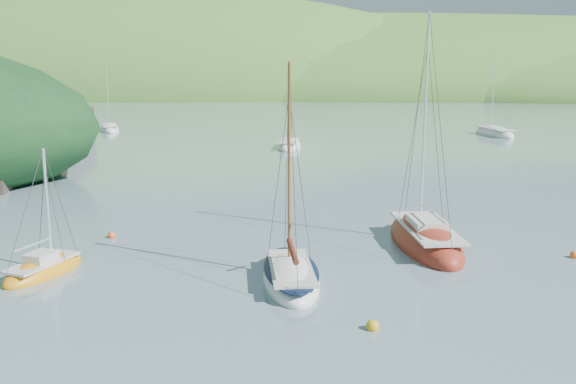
# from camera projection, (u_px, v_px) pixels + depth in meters

# --- Properties ---
(ground) EXTENTS (700.00, 700.00, 0.00)m
(ground) POSITION_uv_depth(u_px,v_px,m) (297.00, 304.00, 24.24)
(ground) COLOR slate
(ground) RESTS_ON ground
(shoreline_hills) EXTENTS (690.00, 135.00, 56.00)m
(shoreline_hills) POSITION_uv_depth(u_px,v_px,m) (295.00, 90.00, 193.32)
(shoreline_hills) COLOR #376827
(shoreline_hills) RESTS_ON ground
(daysailer_white) EXTENTS (3.22, 6.56, 9.66)m
(daysailer_white) POSITION_uv_depth(u_px,v_px,m) (291.00, 277.00, 26.66)
(daysailer_white) COLOR white
(daysailer_white) RESTS_ON ground
(sloop_red) EXTENTS (4.00, 8.66, 12.34)m
(sloop_red) POSITION_uv_depth(u_px,v_px,m) (425.00, 241.00, 31.81)
(sloop_red) COLOR #97331B
(sloop_red) RESTS_ON ground
(sailboat_yellow) EXTENTS (3.02, 4.78, 5.91)m
(sailboat_yellow) POSITION_uv_depth(u_px,v_px,m) (44.00, 270.00, 27.68)
(sailboat_yellow) COLOR orange
(sailboat_yellow) RESTS_ON ground
(distant_sloop_a) EXTENTS (2.60, 6.63, 9.32)m
(distant_sloop_a) POSITION_uv_depth(u_px,v_px,m) (289.00, 146.00, 66.90)
(distant_sloop_a) COLOR white
(distant_sloop_a) RESTS_ON ground
(distant_sloop_b) EXTENTS (4.70, 8.08, 10.89)m
(distant_sloop_b) POSITION_uv_depth(u_px,v_px,m) (494.00, 134.00, 77.70)
(distant_sloop_b) COLOR white
(distant_sloop_b) RESTS_ON ground
(distant_sloop_c) EXTENTS (4.62, 7.00, 9.43)m
(distant_sloop_c) POSITION_uv_depth(u_px,v_px,m) (110.00, 130.00, 82.78)
(distant_sloop_c) COLOR white
(distant_sloop_c) RESTS_ON ground
(mooring_buoys) EXTENTS (23.14, 11.16, 0.46)m
(mooring_buoys) POSITION_uv_depth(u_px,v_px,m) (360.00, 273.00, 27.47)
(mooring_buoys) COLOR gold
(mooring_buoys) RESTS_ON ground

